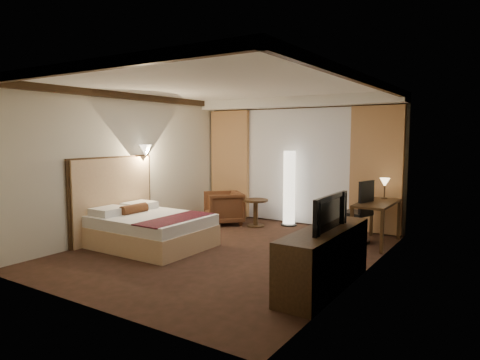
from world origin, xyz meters
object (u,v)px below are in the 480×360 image
Objects in this scene: armchair at (224,206)px; television at (323,205)px; side_table at (256,213)px; desk at (376,223)px; floor_lamp at (289,188)px; bed at (151,231)px; office_chair at (355,211)px; dresser at (324,259)px.

television is at bearing 5.72° from armchair.
desk reaches higher than side_table.
television reaches higher than armchair.
floor_lamp reaches higher than side_table.
floor_lamp is 1.26× the size of desk.
office_chair reaches higher than bed.
office_chair is at bearing 43.03° from armchair.
floor_lamp is at bearing 66.97° from bed.
bed is 1.17× the size of floor_lamp.
bed is 3.62m from office_chair.
bed is 2.42× the size of armchair.
dresser is at bearing -56.91° from floor_lamp.
floor_lamp is at bearing 32.52° from television.
bed is 1.84× the size of television.
floor_lamp reaches higher than desk.
desk is (3.20, 2.27, 0.10)m from bed.
dresser is at bearing -90.19° from television.
side_table is 0.30× the size of dresser.
floor_lamp reaches higher than armchair.
armchair reaches higher than side_table.
armchair is 0.48× the size of floor_lamp.
television is at bearing -46.23° from side_table.
bed is 2.48m from side_table.
television is at bearing -5.01° from bed.
floor_lamp reaches higher than television.
office_chair reaches higher than dresser.
office_chair is at bearing 8.49° from television.
armchair is (-0.04, 2.22, 0.11)m from bed.
desk is 0.66× the size of dresser.
bed is at bearing -45.66° from armchair.
desk is 2.63m from television.
desk reaches higher than bed.
television is (3.27, -2.51, 0.66)m from armchair.
armchair is 1.46m from floor_lamp.
television is (0.38, -2.50, 0.48)m from office_chair.
office_chair reaches higher than desk.
office_chair is (2.18, -0.17, 0.28)m from side_table.
office_chair is (-0.36, -0.05, 0.19)m from desk.
dresser reaches higher than desk.
armchair is 2.89m from office_chair.
side_table is at bearing -139.57° from floor_lamp.
armchair is 0.76× the size of television.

